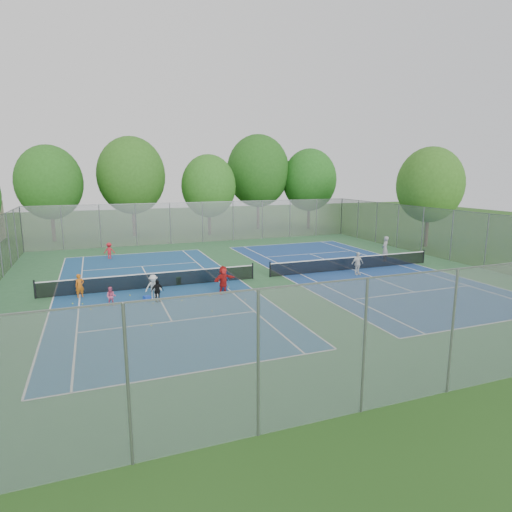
{
  "coord_description": "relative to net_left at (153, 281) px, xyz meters",
  "views": [
    {
      "loc": [
        -10.06,
        -25.49,
        6.81
      ],
      "look_at": [
        0.0,
        1.0,
        1.3
      ],
      "focal_mm": 30.0,
      "sensor_mm": 36.0,
      "label": 1
    }
  ],
  "objects": [
    {
      "name": "student_e",
      "position": [
        3.81,
        -2.08,
        0.23
      ],
      "size": [
        0.76,
        0.61,
        1.37
      ],
      "primitive_type": "imported",
      "rotation": [
        0.0,
        0.0,
        0.29
      ],
      "color": "navy",
      "rests_on": "ground"
    },
    {
      "name": "tree_nc",
      "position": [
        9.0,
        21.0,
        4.94
      ],
      "size": [
        6.0,
        6.0,
        8.85
      ],
      "color": "#443326",
      "rests_on": "ground"
    },
    {
      "name": "tree_nr",
      "position": [
        16.0,
        24.0,
        6.59
      ],
      "size": [
        7.6,
        7.6,
        11.42
      ],
      "color": "#443326",
      "rests_on": "ground"
    },
    {
      "name": "instructor",
      "position": [
        17.99,
        1.59,
        0.54
      ],
      "size": [
        0.87,
        0.79,
        1.99
      ],
      "primitive_type": "imported",
      "rotation": [
        0.0,
        0.0,
        3.72
      ],
      "color": "#939496",
      "rests_on": "ground"
    },
    {
      "name": "tree_side_e",
      "position": [
        26.0,
        6.0,
        5.29
      ],
      "size": [
        6.0,
        6.0,
        9.2
      ],
      "color": "#443326",
      "rests_on": "ground"
    },
    {
      "name": "student_f",
      "position": [
        3.6,
        -2.68,
        0.36
      ],
      "size": [
        1.57,
        1.07,
        1.62
      ],
      "primitive_type": "imported",
      "rotation": [
        0.0,
        0.0,
        0.44
      ],
      "color": "red",
      "rests_on": "ground"
    },
    {
      "name": "net_left",
      "position": [
        0.0,
        0.0,
        0.0
      ],
      "size": [
        12.87,
        0.1,
        0.91
      ],
      "primitive_type": "cube",
      "color": "black",
      "rests_on": "ground"
    },
    {
      "name": "tennis_ball_3",
      "position": [
        2.44,
        -2.67,
        -0.42
      ],
      "size": [
        0.07,
        0.07,
        0.07
      ],
      "primitive_type": "sphere",
      "color": "#B1C12C",
      "rests_on": "ground"
    },
    {
      "name": "student_c",
      "position": [
        -0.28,
        -2.33,
        0.23
      ],
      "size": [
        0.89,
        0.51,
        1.37
      ],
      "primitive_type": "imported",
      "rotation": [
        0.0,
        0.0,
        -0.0
      ],
      "color": "silver",
      "rests_on": "ground"
    },
    {
      "name": "tennis_ball_8",
      "position": [
        -0.98,
        -6.7,
        -0.42
      ],
      "size": [
        0.07,
        0.07,
        0.07
      ],
      "primitive_type": "sphere",
      "color": "#DBF438",
      "rests_on": "ground"
    },
    {
      "name": "fence_east",
      "position": [
        23.0,
        0.0,
        1.54
      ],
      "size": [
        0.1,
        32.0,
        4.0
      ],
      "primitive_type": "cube",
      "rotation": [
        0.0,
        0.0,
        1.57
      ],
      "color": "gray",
      "rests_on": "ground"
    },
    {
      "name": "tree_ne",
      "position": [
        22.0,
        22.0,
        5.51
      ],
      "size": [
        6.6,
        6.6,
        9.77
      ],
      "color": "#443326",
      "rests_on": "ground"
    },
    {
      "name": "tennis_ball_0",
      "position": [
        1.06,
        -3.35,
        -0.42
      ],
      "size": [
        0.07,
        0.07,
        0.07
      ],
      "primitive_type": "sphere",
      "color": "#CADA32",
      "rests_on": "ground"
    },
    {
      "name": "tennis_ball_4",
      "position": [
        -0.46,
        -3.34,
        -0.42
      ],
      "size": [
        0.07,
        0.07,
        0.07
      ],
      "primitive_type": "sphere",
      "color": "#B6C72E",
      "rests_on": "ground"
    },
    {
      "name": "tennis_ball_1",
      "position": [
        4.25,
        -1.61,
        -0.42
      ],
      "size": [
        0.07,
        0.07,
        0.07
      ],
      "primitive_type": "sphere",
      "color": "gold",
      "rests_on": "ground"
    },
    {
      "name": "ball_hopper",
      "position": [
        1.56,
        0.21,
        -0.22
      ],
      "size": [
        0.27,
        0.27,
        0.47
      ],
      "primitive_type": "cube",
      "rotation": [
        0.0,
        0.0,
        0.15
      ],
      "color": "#268D3F",
      "rests_on": "ground"
    },
    {
      "name": "tree_nw",
      "position": [
        -7.0,
        22.0,
        5.44
      ],
      "size": [
        6.4,
        6.4,
        9.58
      ],
      "color": "#443326",
      "rests_on": "ground"
    },
    {
      "name": "tennis_ball_5",
      "position": [
        -1.47,
        -1.32,
        -0.42
      ],
      "size": [
        0.07,
        0.07,
        0.07
      ],
      "primitive_type": "sphere",
      "color": "gold",
      "rests_on": "ground"
    },
    {
      "name": "court_pad",
      "position": [
        7.0,
        0.0,
        -0.45
      ],
      "size": [
        32.0,
        32.0,
        0.01
      ],
      "primitive_type": "cube",
      "color": "#30663A",
      "rests_on": "ground"
    },
    {
      "name": "fence_south",
      "position": [
        7.0,
        -16.0,
        1.54
      ],
      "size": [
        32.0,
        0.1,
        4.0
      ],
      "primitive_type": "cube",
      "color": "gray",
      "rests_on": "ground"
    },
    {
      "name": "ball_crate",
      "position": [
        -0.68,
        -2.59,
        -0.31
      ],
      "size": [
        0.42,
        0.42,
        0.28
      ],
      "primitive_type": "cube",
      "rotation": [
        0.0,
        0.0,
        0.36
      ],
      "color": "blue",
      "rests_on": "ground"
    },
    {
      "name": "child_far_baseline",
      "position": [
        -2.1,
        10.3,
        0.21
      ],
      "size": [
        0.93,
        0.65,
        1.33
      ],
      "primitive_type": "imported",
      "rotation": [
        0.0,
        0.0,
        2.95
      ],
      "color": "red",
      "rests_on": "ground"
    },
    {
      "name": "tennis_ball_6",
      "position": [
        -3.94,
        -2.09,
        -0.42
      ],
      "size": [
        0.07,
        0.07,
        0.07
      ],
      "primitive_type": "sphere",
      "color": "#C7D832",
      "rests_on": "ground"
    },
    {
      "name": "tennis_ball_7",
      "position": [
        4.32,
        -4.41,
        -0.42
      ],
      "size": [
        0.07,
        0.07,
        0.07
      ],
      "primitive_type": "sphere",
      "color": "yellow",
      "rests_on": "ground"
    },
    {
      "name": "court_left",
      "position": [
        0.0,
        0.0,
        -0.44
      ],
      "size": [
        10.97,
        23.77,
        0.01
      ],
      "primitive_type": "cube",
      "color": "navy",
      "rests_on": "court_pad"
    },
    {
      "name": "student_b",
      "position": [
        -2.52,
        -2.88,
        0.06
      ],
      "size": [
        0.59,
        0.51,
        1.03
      ],
      "primitive_type": "imported",
      "rotation": [
        0.0,
        0.0,
        -0.28
      ],
      "color": "#EB5B84",
      "rests_on": "ground"
    },
    {
      "name": "tennis_ball_10",
      "position": [
        -4.43,
        -1.85,
        -0.42
      ],
      "size": [
        0.07,
        0.07,
        0.07
      ],
      "primitive_type": "sphere",
      "color": "#C8E535",
      "rests_on": "ground"
    },
    {
      "name": "tennis_ball_9",
      "position": [
        2.12,
        -5.68,
        -0.42
      ],
      "size": [
        0.07,
        0.07,
        0.07
      ],
      "primitive_type": "sphere",
      "color": "yellow",
      "rests_on": "ground"
    },
    {
      "name": "tennis_ball_2",
      "position": [
        2.72,
        -3.03,
        -0.42
      ],
      "size": [
        0.07,
        0.07,
        0.07
      ],
      "primitive_type": "sphere",
      "color": "#B9CC2F",
      "rests_on": "ground"
    },
    {
      "name": "teen_court_b",
      "position": [
        13.44,
        -1.46,
        0.33
      ],
      "size": [
        0.94,
        0.44,
        1.56
      ],
      "primitive_type": "imported",
      "rotation": [
        0.0,
        0.0,
        0.07
      ],
      "color": "silver",
      "rests_on": "ground"
    },
    {
      "name": "court_right",
      "position": [
        14.0,
        0.0,
        -0.44
      ],
      "size": [
        10.97,
        23.77,
        0.01
      ],
      "primitive_type": "cube",
      "color": "navy",
      "rests_on": "court_pad"
    },
    {
      "name": "student_a",
      "position": [
        -4.07,
        -0.6,
        0.21
      ],
      "size": [
        0.56,
        0.45,
        1.34
      ],
      "primitive_type": "imported",
      "rotation": [
        0.0,
        0.0,
        0.31
      ],
      "color": "orange",
      "rests_on": "ground"
    },
    {
      "name": "tree_nl",
      "position": [
        1.0,
        23.0,
        6.09
      ],
      "size": [
        7.2,
        7.2,
        10.69
      ],
      "color": "#443326",
      "rests_on": "ground"
    },
    {
      "name": "fence_north",
      "position": [
        7.0,
        16.0,
        1.54
      ],
      "size": [
        32.0,
        0.1,
        4.0
      ],
      "primitive_type": "cube",
      "color": "gray",
      "rests_on": "ground"
    },
    {
      "name": "net_right",
      "position": [
        14.0,
        0.0,
        0.0
      ],
      "size": [
        12.87,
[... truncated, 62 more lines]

